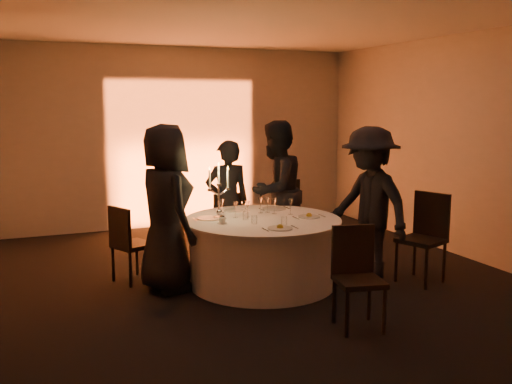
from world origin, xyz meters
name	(u,v)px	position (x,y,z in m)	size (l,w,h in m)	color
floor	(262,283)	(0.00, 0.00, 0.00)	(7.00, 7.00, 0.00)	black
ceiling	(263,17)	(0.00, 0.00, 3.00)	(7.00, 7.00, 0.00)	silver
wall_back	(182,137)	(0.00, 3.50, 1.50)	(7.00, 7.00, 0.00)	#A7A39B
wall_front	(504,208)	(0.00, -3.50, 1.50)	(7.00, 7.00, 0.00)	#A7A39B
wall_right	(472,147)	(3.00, 0.00, 1.50)	(7.00, 7.00, 0.00)	#A7A39B
uplighter_fixture	(189,225)	(0.00, 3.20, 0.05)	(0.25, 0.12, 0.10)	black
banquet_table	(263,251)	(0.00, 0.00, 0.38)	(1.80, 1.80, 0.77)	black
chair_left	(128,240)	(-1.43, 0.63, 0.51)	(0.53, 0.53, 0.91)	black
chair_back_left	(225,220)	(0.00, 1.31, 0.49)	(0.39, 0.39, 0.88)	black
chair_back_right	(283,210)	(0.89, 1.35, 0.57)	(0.60, 0.60, 1.00)	black
chair_right	(425,232)	(1.81, -0.62, 0.59)	(0.59, 0.59, 1.04)	black
chair_front	(356,271)	(0.33, -1.49, 0.53)	(0.49, 0.49, 0.95)	black
guest_left	(165,208)	(-1.08, 0.22, 0.93)	(0.91, 0.59, 1.86)	black
guest_back_left	(227,201)	(-0.06, 1.05, 0.80)	(0.59, 0.38, 1.61)	black
guest_back_right	(276,191)	(0.57, 0.91, 0.93)	(0.90, 0.70, 1.86)	black
guest_right	(369,203)	(1.26, -0.26, 0.91)	(1.17, 0.67, 1.81)	black
plate_left	(209,218)	(-0.57, 0.22, 0.78)	(0.36, 0.28, 0.01)	white
plate_back_left	(234,211)	(-0.14, 0.54, 0.78)	(0.36, 0.25, 0.01)	white
plate_back_right	(274,208)	(0.36, 0.49, 0.78)	(0.35, 0.29, 0.01)	white
plate_right	(309,216)	(0.53, -0.13, 0.79)	(0.36, 0.25, 0.08)	white
plate_front	(280,227)	(-0.04, -0.56, 0.79)	(0.36, 0.26, 0.08)	white
coffee_cup	(222,221)	(-0.51, -0.08, 0.80)	(0.11, 0.11, 0.07)	white
candelabra	(219,199)	(-0.45, 0.22, 1.00)	(0.27, 0.13, 0.65)	silver
wine_glass_a	(222,204)	(-0.37, 0.36, 0.91)	(0.07, 0.07, 0.19)	silver
wine_glass_b	(291,203)	(0.39, 0.09, 0.91)	(0.07, 0.07, 0.19)	silver
wine_glass_c	(274,202)	(0.24, 0.21, 0.91)	(0.07, 0.07, 0.19)	silver
wine_glass_d	(235,206)	(-0.28, 0.16, 0.91)	(0.07, 0.07, 0.19)	silver
wine_glass_e	(248,206)	(-0.13, 0.14, 0.91)	(0.07, 0.07, 0.19)	silver
wine_glass_f	(268,201)	(0.20, 0.32, 0.91)	(0.07, 0.07, 0.19)	silver
wine_glass_g	(260,202)	(0.11, 0.32, 0.91)	(0.07, 0.07, 0.19)	silver
tumbler_a	(284,221)	(0.09, -0.40, 0.82)	(0.07, 0.07, 0.09)	silver
tumbler_b	(254,220)	(-0.19, -0.22, 0.82)	(0.07, 0.07, 0.09)	silver
tumbler_c	(246,216)	(-0.20, 0.02, 0.82)	(0.07, 0.07, 0.09)	silver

